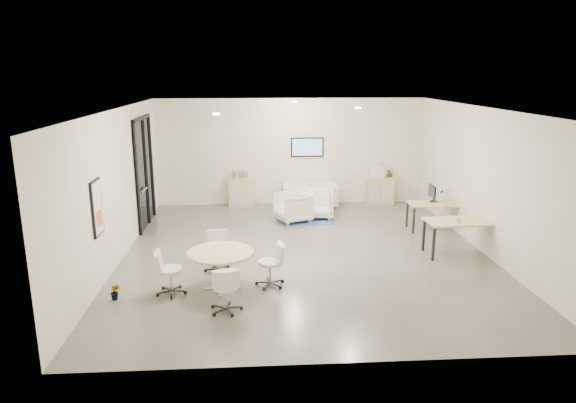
# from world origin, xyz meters

# --- Properties ---
(room_shell) EXTENTS (9.60, 10.60, 4.80)m
(room_shell) POSITION_xyz_m (0.00, 0.00, 1.60)
(room_shell) COLOR #55524D
(room_shell) RESTS_ON ground
(glass_door) EXTENTS (0.09, 1.90, 2.85)m
(glass_door) POSITION_xyz_m (-3.95, 2.51, 1.50)
(glass_door) COLOR black
(glass_door) RESTS_ON room_shell
(artwork) EXTENTS (0.05, 0.54, 1.04)m
(artwork) POSITION_xyz_m (-3.97, -1.60, 1.55)
(artwork) COLOR black
(artwork) RESTS_ON room_shell
(wall_tv) EXTENTS (0.98, 0.06, 0.58)m
(wall_tv) POSITION_xyz_m (0.50, 4.46, 1.75)
(wall_tv) COLOR black
(wall_tv) RESTS_ON room_shell
(ceiling_spots) EXTENTS (3.14, 4.14, 0.03)m
(ceiling_spots) POSITION_xyz_m (-0.20, 0.83, 3.18)
(ceiling_spots) COLOR #FFEAC6
(ceiling_spots) RESTS_ON room_shell
(sideboard_left) EXTENTS (0.77, 0.40, 0.86)m
(sideboard_left) POSITION_xyz_m (-1.49, 4.27, 0.43)
(sideboard_left) COLOR #D7B781
(sideboard_left) RESTS_ON room_shell
(sideboard_right) EXTENTS (0.84, 0.41, 0.84)m
(sideboard_right) POSITION_xyz_m (2.73, 4.27, 0.42)
(sideboard_right) COLOR #D7B781
(sideboard_right) RESTS_ON room_shell
(books) EXTENTS (0.45, 0.14, 0.22)m
(books) POSITION_xyz_m (-1.53, 4.28, 0.97)
(books) COLOR red
(books) RESTS_ON sideboard_left
(printer) EXTENTS (0.54, 0.47, 0.34)m
(printer) POSITION_xyz_m (2.61, 4.27, 1.00)
(printer) COLOR white
(printer) RESTS_ON sideboard_right
(loveseat) EXTENTS (1.63, 0.83, 0.61)m
(loveseat) POSITION_xyz_m (0.56, 4.09, 0.33)
(loveseat) COLOR white
(loveseat) RESTS_ON room_shell
(blue_rug) EXTENTS (1.38, 0.95, 0.01)m
(blue_rug) POSITION_xyz_m (0.37, 2.60, 0.01)
(blue_rug) COLOR #324E9B
(blue_rug) RESTS_ON room_shell
(armchair_left) EXTENTS (1.04, 1.07, 0.86)m
(armchair_left) POSITION_xyz_m (-0.08, 2.56, 0.43)
(armchair_left) COLOR white
(armchair_left) RESTS_ON room_shell
(armchair_right) EXTENTS (0.91, 0.87, 0.86)m
(armchair_right) POSITION_xyz_m (0.65, 2.87, 0.43)
(armchair_right) COLOR white
(armchair_right) RESTS_ON room_shell
(desk_rear) EXTENTS (1.37, 0.72, 0.70)m
(desk_rear) POSITION_xyz_m (3.49, 1.55, 0.63)
(desk_rear) COLOR #D7B781
(desk_rear) RESTS_ON room_shell
(desk_front) EXTENTS (1.55, 0.82, 0.79)m
(desk_front) POSITION_xyz_m (3.40, -0.33, 0.71)
(desk_front) COLOR #D7B781
(desk_front) RESTS_ON room_shell
(monitor) EXTENTS (0.20, 0.50, 0.44)m
(monitor) POSITION_xyz_m (3.45, 1.70, 0.94)
(monitor) COLOR black
(monitor) RESTS_ON desk_rear
(round_table) EXTENTS (1.23, 1.23, 0.75)m
(round_table) POSITION_xyz_m (-1.74, -1.86, 0.66)
(round_table) COLOR #D7B781
(round_table) RESTS_ON room_shell
(meeting_chairs) EXTENTS (2.47, 2.47, 0.82)m
(meeting_chairs) POSITION_xyz_m (-1.74, -1.86, 0.41)
(meeting_chairs) COLOR white
(meeting_chairs) RESTS_ON room_shell
(plant_cabinet) EXTENTS (0.32, 0.33, 0.21)m
(plant_cabinet) POSITION_xyz_m (3.03, 4.27, 0.94)
(plant_cabinet) COLOR #3F7F3F
(plant_cabinet) RESTS_ON sideboard_right
(plant_floor) EXTENTS (0.22, 0.33, 0.14)m
(plant_floor) POSITION_xyz_m (-3.61, -2.20, 0.07)
(plant_floor) COLOR #3F7F3F
(plant_floor) RESTS_ON room_shell
(cup) EXTENTS (0.12, 0.10, 0.12)m
(cup) POSITION_xyz_m (3.24, -0.53, 0.85)
(cup) COLOR white
(cup) RESTS_ON desk_front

